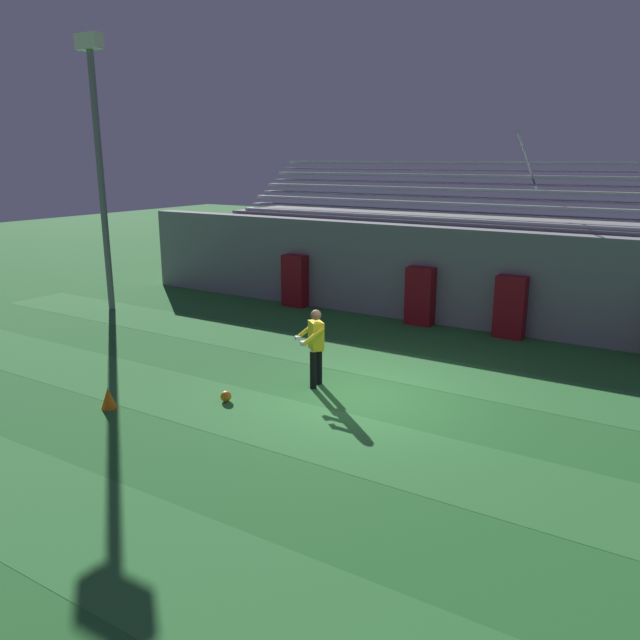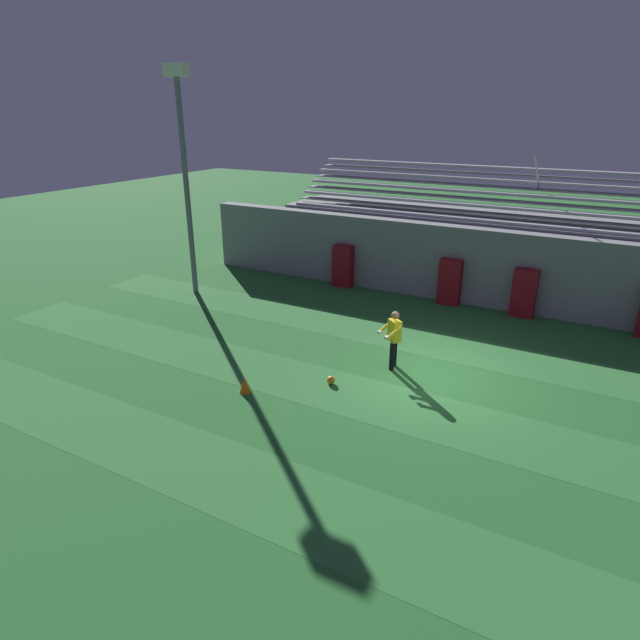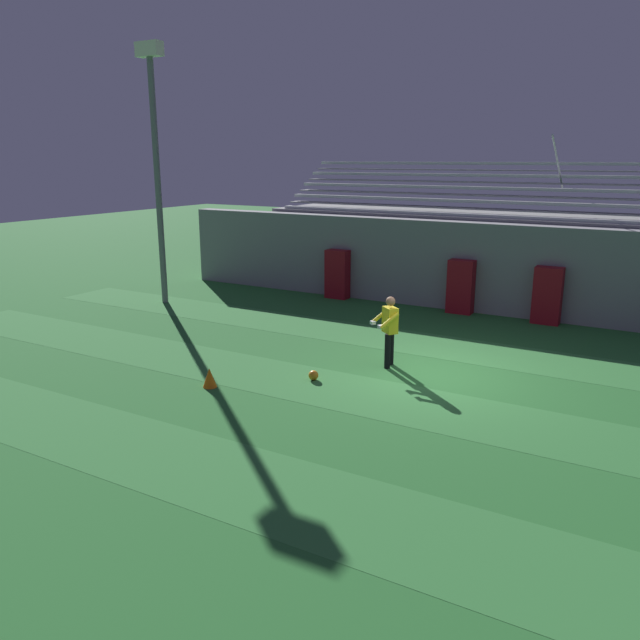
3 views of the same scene
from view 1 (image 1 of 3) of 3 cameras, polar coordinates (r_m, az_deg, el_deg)
The scene contains 13 objects.
ground_plane at distance 12.79m, azimuth 3.81°, elevation -7.03°, with size 80.00×80.00×0.00m, color #286B2D.
turf_stripe_near at distance 8.57m, azimuth -16.81°, elevation -19.36°, with size 28.00×2.04×0.01m, color #337A38.
turf_stripe_mid at distance 11.27m, azimuth -0.88°, elevation -10.06°, with size 28.00×2.04×0.01m, color #337A38.
turf_stripe_far at distance 14.63m, azimuth 7.87°, elevation -4.30°, with size 28.00×2.04×0.01m, color #337A38.
back_wall at distance 18.20m, azimuth 13.66°, elevation 3.71°, with size 24.00×0.60×2.80m, color gray.
padding_pillar_gate_left at distance 18.25m, azimuth 9.14°, elevation 2.17°, with size 0.80×0.44×1.68m, color maroon.
padding_pillar_gate_right at distance 17.44m, azimuth 17.00°, elevation 1.13°, with size 0.80×0.44×1.68m, color maroon.
padding_pillar_far_left at distance 20.30m, azimuth -2.31°, elevation 3.60°, with size 0.80×0.44×1.68m, color maroon.
bleacher_stand at distance 20.39m, azimuth 15.80°, elevation 5.00°, with size 18.00×4.05×5.43m.
floodlight_pole at distance 20.60m, azimuth -19.65°, elevation 15.07°, with size 0.90×0.36×8.20m.
goalkeeper at distance 13.04m, azimuth -0.43°, elevation -2.13°, with size 0.74×0.73×1.67m.
soccer_ball at distance 12.63m, azimuth -8.60°, elevation -6.92°, with size 0.22×0.22×0.22m, color orange.
traffic_cone at distance 12.80m, azimuth -18.78°, elevation -6.77°, with size 0.30×0.30×0.42m, color orange.
Camera 1 is at (5.57, -10.51, 4.70)m, focal length 35.00 mm.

